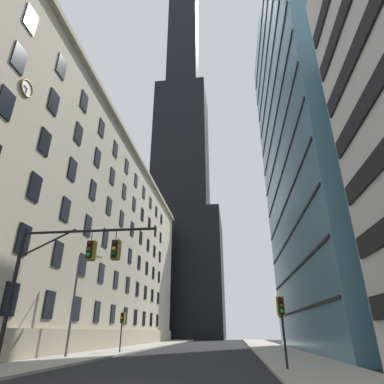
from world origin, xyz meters
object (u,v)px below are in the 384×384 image
(traffic_signal_mast, at_px, (69,265))
(street_lamppost, at_px, (78,294))
(traffic_light_near_right, at_px, (281,310))
(traffic_light_far_left, at_px, (122,320))

(traffic_signal_mast, xyz_separation_m, street_lamppost, (-4.71, 10.99, -0.22))
(traffic_light_near_right, relative_size, traffic_light_far_left, 1.02)
(traffic_signal_mast, xyz_separation_m, traffic_light_far_left, (-2.70, 17.30, -2.13))
(traffic_signal_mast, height_order, traffic_light_far_left, traffic_signal_mast)
(traffic_light_near_right, distance_m, traffic_light_far_left, 19.21)
(traffic_light_far_left, height_order, street_lamppost, street_lamppost)
(traffic_signal_mast, distance_m, traffic_light_far_left, 17.63)
(traffic_light_near_right, xyz_separation_m, street_lamppost, (-15.83, 7.03, 1.84))
(traffic_light_far_left, xyz_separation_m, street_lamppost, (-2.01, -6.31, 1.91))
(traffic_signal_mast, bearing_deg, traffic_light_near_right, 19.58)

